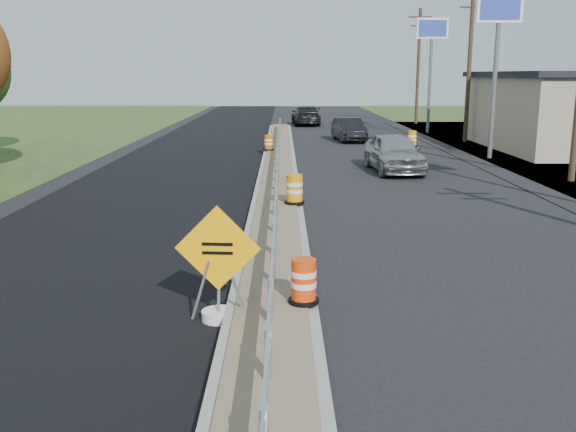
{
  "coord_description": "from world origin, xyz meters",
  "views": [
    {
      "loc": [
        0.19,
        -15.72,
        4.12
      ],
      "look_at": [
        0.3,
        -2.1,
        1.1
      ],
      "focal_mm": 40.0,
      "sensor_mm": 36.0,
      "label": 1
    }
  ],
  "objects_px": {
    "barrel_median_far": "(269,143)",
    "barrel_shoulder_mid": "(412,139)",
    "barrel_median_near": "(304,282)",
    "car_dark_mid": "(349,130)",
    "barrel_median_mid": "(295,190)",
    "car_silver": "(394,152)",
    "caution_sign": "(219,292)",
    "car_dark_far": "(306,115)"
  },
  "relations": [
    {
      "from": "barrel_median_far",
      "to": "barrel_shoulder_mid",
      "type": "height_order",
      "value": "barrel_median_far"
    },
    {
      "from": "barrel_median_near",
      "to": "car_dark_mid",
      "type": "distance_m",
      "value": 30.1
    },
    {
      "from": "car_dark_mid",
      "to": "barrel_median_mid",
      "type": "bearing_deg",
      "value": -106.66
    },
    {
      "from": "car_silver",
      "to": "barrel_median_far",
      "type": "bearing_deg",
      "value": 128.36
    },
    {
      "from": "barrel_median_far",
      "to": "car_silver",
      "type": "relative_size",
      "value": 0.16
    },
    {
      "from": "barrel_median_far",
      "to": "caution_sign",
      "type": "bearing_deg",
      "value": -90.87
    },
    {
      "from": "car_dark_far",
      "to": "barrel_median_near",
      "type": "bearing_deg",
      "value": 85.81
    },
    {
      "from": "car_silver",
      "to": "barrel_shoulder_mid",
      "type": "bearing_deg",
      "value": 70.25
    },
    {
      "from": "car_silver",
      "to": "car_dark_far",
      "type": "height_order",
      "value": "car_silver"
    },
    {
      "from": "caution_sign",
      "to": "car_dark_far",
      "type": "xyz_separation_m",
      "value": [
        3.01,
        43.13,
        0.28
      ]
    },
    {
      "from": "barrel_median_near",
      "to": "barrel_shoulder_mid",
      "type": "distance_m",
      "value": 27.39
    },
    {
      "from": "car_silver",
      "to": "car_dark_far",
      "type": "bearing_deg",
      "value": 92.12
    },
    {
      "from": "barrel_median_near",
      "to": "barrel_shoulder_mid",
      "type": "xyz_separation_m",
      "value": [
        7.1,
        26.45,
        -0.16
      ]
    },
    {
      "from": "caution_sign",
      "to": "barrel_median_far",
      "type": "height_order",
      "value": "caution_sign"
    },
    {
      "from": "barrel_median_mid",
      "to": "car_dark_mid",
      "type": "xyz_separation_m",
      "value": [
        3.81,
        21.1,
        0.05
      ]
    },
    {
      "from": "caution_sign",
      "to": "barrel_shoulder_mid",
      "type": "height_order",
      "value": "caution_sign"
    },
    {
      "from": "barrel_median_far",
      "to": "car_silver",
      "type": "bearing_deg",
      "value": -47.46
    },
    {
      "from": "barrel_median_far",
      "to": "car_dark_mid",
      "type": "distance_m",
      "value": 8.5
    },
    {
      "from": "barrel_median_mid",
      "to": "car_dark_far",
      "type": "xyz_separation_m",
      "value": [
        1.56,
        34.15,
        0.12
      ]
    },
    {
      "from": "barrel_median_near",
      "to": "barrel_median_mid",
      "type": "relative_size",
      "value": 0.87
    },
    {
      "from": "barrel_median_mid",
      "to": "car_dark_mid",
      "type": "bearing_deg",
      "value": 79.78
    },
    {
      "from": "barrel_median_near",
      "to": "car_dark_mid",
      "type": "bearing_deg",
      "value": 82.74
    },
    {
      "from": "barrel_median_far",
      "to": "barrel_median_mid",
      "type": "bearing_deg",
      "value": -85.56
    },
    {
      "from": "car_silver",
      "to": "car_dark_mid",
      "type": "height_order",
      "value": "car_silver"
    },
    {
      "from": "car_silver",
      "to": "car_dark_far",
      "type": "distance_m",
      "value": 26.17
    },
    {
      "from": "barrel_median_far",
      "to": "car_dark_far",
      "type": "relative_size",
      "value": 0.15
    },
    {
      "from": "barrel_median_near",
      "to": "barrel_median_far",
      "type": "xyz_separation_m",
      "value": [
        -1.1,
        22.92,
        0.0
      ]
    },
    {
      "from": "barrel_median_mid",
      "to": "car_dark_far",
      "type": "bearing_deg",
      "value": 87.38
    },
    {
      "from": "barrel_median_near",
      "to": "caution_sign",
      "type": "bearing_deg",
      "value": -170.87
    },
    {
      "from": "barrel_median_near",
      "to": "car_dark_mid",
      "type": "height_order",
      "value": "car_dark_mid"
    },
    {
      "from": "car_dark_mid",
      "to": "car_silver",
      "type": "bearing_deg",
      "value": -93.66
    },
    {
      "from": "barrel_median_far",
      "to": "car_dark_far",
      "type": "bearing_deg",
      "value": 82.4
    },
    {
      "from": "barrel_median_mid",
      "to": "car_dark_mid",
      "type": "distance_m",
      "value": 21.44
    },
    {
      "from": "caution_sign",
      "to": "car_dark_mid",
      "type": "relative_size",
      "value": 0.46
    },
    {
      "from": "barrel_median_near",
      "to": "barrel_shoulder_mid",
      "type": "height_order",
      "value": "barrel_median_near"
    },
    {
      "from": "caution_sign",
      "to": "barrel_shoulder_mid",
      "type": "bearing_deg",
      "value": 76.67
    },
    {
      "from": "caution_sign",
      "to": "car_dark_mid",
      "type": "bearing_deg",
      "value": 84.53
    },
    {
      "from": "barrel_median_far",
      "to": "car_silver",
      "type": "height_order",
      "value": "car_silver"
    },
    {
      "from": "car_dark_far",
      "to": "car_silver",
      "type": "bearing_deg",
      "value": 94.19
    },
    {
      "from": "barrel_median_near",
      "to": "car_dark_mid",
      "type": "xyz_separation_m",
      "value": [
        3.81,
        29.86,
        0.11
      ]
    },
    {
      "from": "barrel_median_mid",
      "to": "barrel_median_far",
      "type": "distance_m",
      "value": 14.21
    },
    {
      "from": "barrel_median_mid",
      "to": "car_dark_mid",
      "type": "relative_size",
      "value": 0.21
    }
  ]
}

